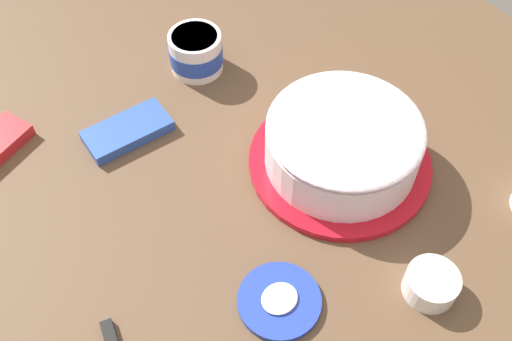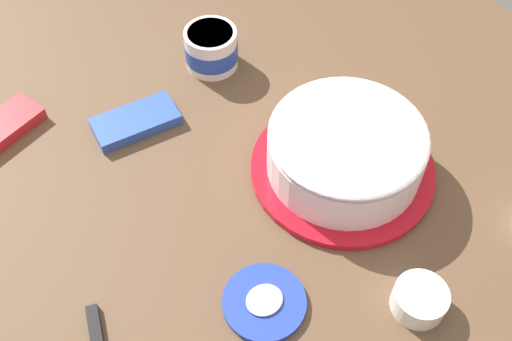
{
  "view_description": "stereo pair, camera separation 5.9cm",
  "coord_description": "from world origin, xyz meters",
  "views": [
    {
      "loc": [
        0.27,
        0.5,
        0.81
      ],
      "look_at": [
        -0.07,
        0.03,
        0.04
      ],
      "focal_mm": 41.61,
      "sensor_mm": 36.0,
      "label": 1
    },
    {
      "loc": [
        0.22,
        0.53,
        0.81
      ],
      "look_at": [
        -0.07,
        0.03,
        0.04
      ],
      "focal_mm": 41.61,
      "sensor_mm": 36.0,
      "label": 2
    }
  ],
  "objects": [
    {
      "name": "frosting_tub",
      "position": [
        -0.15,
        -0.27,
        0.04
      ],
      "size": [
        0.1,
        0.1,
        0.08
      ],
      "color": "white",
      "rests_on": "ground_plane"
    },
    {
      "name": "candy_box_lower",
      "position": [
        0.25,
        -0.3,
        0.01
      ],
      "size": [
        0.15,
        0.11,
        0.02
      ],
      "primitive_type": "cube",
      "rotation": [
        0.0,
        0.0,
        0.39
      ],
      "color": "red",
      "rests_on": "ground_plane"
    },
    {
      "name": "frosting_tub_lid",
      "position": [
        0.03,
        0.22,
        0.01
      ],
      "size": [
        0.12,
        0.12,
        0.02
      ],
      "color": "#233DAD",
      "rests_on": "ground_plane"
    },
    {
      "name": "frosted_cake",
      "position": [
        -0.21,
        0.08,
        0.05
      ],
      "size": [
        0.31,
        0.31,
        0.11
      ],
      "color": "red",
      "rests_on": "ground_plane"
    },
    {
      "name": "ground_plane",
      "position": [
        0.0,
        0.0,
        0.0
      ],
      "size": [
        1.54,
        1.54,
        0.0
      ],
      "primitive_type": "plane",
      "color": "brown"
    },
    {
      "name": "candy_box_upper",
      "position": [
        0.05,
        -0.19,
        0.01
      ],
      "size": [
        0.15,
        0.08,
        0.02
      ],
      "primitive_type": "cube",
      "rotation": [
        0.0,
        0.0,
        -0.04
      ],
      "color": "#2D51B2",
      "rests_on": "ground_plane"
    },
    {
      "name": "sprinkle_bowl_pink",
      "position": [
        -0.16,
        0.34,
        0.02
      ],
      "size": [
        0.08,
        0.08,
        0.04
      ],
      "color": "white",
      "rests_on": "ground_plane"
    }
  ]
}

